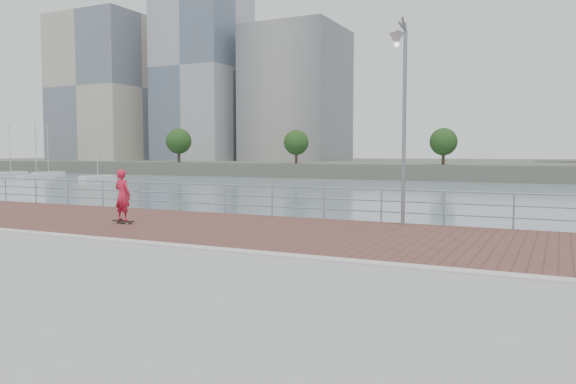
% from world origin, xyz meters
% --- Properties ---
extents(water, '(400.00, 400.00, 0.00)m').
position_xyz_m(water, '(0.00, 0.00, -2.00)').
color(water, slate).
rests_on(water, ground).
extents(seawall, '(40.00, 24.00, 2.00)m').
position_xyz_m(seawall, '(0.00, -5.00, -1.00)').
color(seawall, gray).
rests_on(seawall, ground).
extents(brick_lane, '(40.00, 6.80, 0.02)m').
position_xyz_m(brick_lane, '(0.00, 3.60, 0.01)').
color(brick_lane, brown).
rests_on(brick_lane, seawall).
extents(curb, '(40.00, 0.40, 0.06)m').
position_xyz_m(curb, '(0.00, 0.00, 0.03)').
color(curb, '#B7B5AD').
rests_on(curb, seawall).
extents(far_shore, '(320.00, 95.00, 2.50)m').
position_xyz_m(far_shore, '(0.00, 122.50, -0.75)').
color(far_shore, '#4C5142').
rests_on(far_shore, ground).
extents(guardrail, '(39.06, 0.06, 1.13)m').
position_xyz_m(guardrail, '(0.00, 7.00, 0.69)').
color(guardrail, '#8C9EA8').
rests_on(guardrail, brick_lane).
extents(street_lamp, '(0.45, 1.31, 6.17)m').
position_xyz_m(street_lamp, '(1.88, 6.05, 4.38)').
color(street_lamp, gray).
rests_on(street_lamp, brick_lane).
extents(skateboard, '(0.83, 0.27, 0.09)m').
position_xyz_m(skateboard, '(-6.42, 2.88, 0.09)').
color(skateboard, black).
rests_on(skateboard, brick_lane).
extents(skateboarder, '(0.64, 0.45, 1.68)m').
position_xyz_m(skateboarder, '(-6.42, 2.88, 0.95)').
color(skateboarder, red).
rests_on(skateboarder, skateboard).
extents(shoreline_trees, '(144.62, 5.13, 6.84)m').
position_xyz_m(shoreline_trees, '(6.08, 77.00, 4.40)').
color(shoreline_trees, '#473323').
rests_on(shoreline_trees, far_shore).
extents(marina, '(30.83, 19.54, 9.93)m').
position_xyz_m(marina, '(-80.42, 59.04, -1.55)').
color(marina, silver).
rests_on(marina, water).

